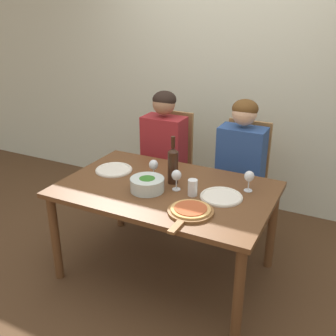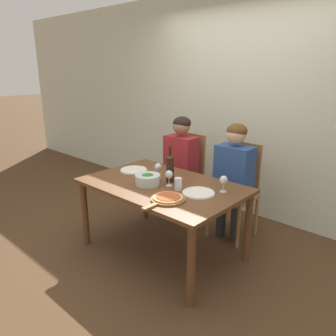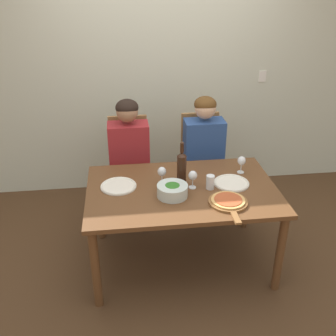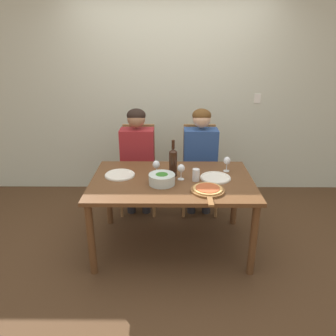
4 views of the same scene
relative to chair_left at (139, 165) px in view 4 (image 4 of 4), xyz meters
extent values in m
plane|color=#4C331E|center=(0.39, -0.84, -0.54)|extent=(40.00, 40.00, 0.00)
cube|color=beige|center=(0.39, 0.60, 0.81)|extent=(10.00, 0.05, 2.70)
cube|color=white|center=(1.49, 0.57, 0.71)|extent=(0.08, 0.01, 0.12)
cube|color=brown|center=(0.39, -0.84, 0.17)|extent=(1.52, 0.98, 0.04)
cylinder|color=brown|center=(-0.30, -1.27, -0.20)|extent=(0.07, 0.07, 0.69)
cylinder|color=brown|center=(1.09, -1.27, -0.20)|extent=(0.07, 0.07, 0.69)
cylinder|color=brown|center=(-0.30, -0.41, -0.20)|extent=(0.07, 0.07, 0.69)
cylinder|color=brown|center=(1.09, -0.41, -0.20)|extent=(0.07, 0.07, 0.69)
cube|color=#9E7042|center=(0.00, -0.08, -0.08)|extent=(0.42, 0.42, 0.04)
cube|color=#9E7042|center=(0.00, 0.11, 0.21)|extent=(0.38, 0.03, 0.54)
cylinder|color=#9E7042|center=(-0.19, -0.27, -0.32)|extent=(0.04, 0.04, 0.44)
cylinder|color=#9E7042|center=(0.19, -0.27, -0.32)|extent=(0.04, 0.04, 0.44)
cylinder|color=#9E7042|center=(-0.19, 0.11, -0.32)|extent=(0.04, 0.04, 0.44)
cylinder|color=#9E7042|center=(0.19, 0.11, -0.32)|extent=(0.04, 0.04, 0.44)
cube|color=#9E7042|center=(0.72, -0.08, -0.08)|extent=(0.42, 0.42, 0.04)
cube|color=#9E7042|center=(0.72, 0.11, 0.21)|extent=(0.38, 0.03, 0.54)
cylinder|color=#9E7042|center=(0.53, -0.27, -0.32)|extent=(0.04, 0.04, 0.44)
cylinder|color=#9E7042|center=(0.91, -0.27, -0.32)|extent=(0.04, 0.04, 0.44)
cylinder|color=#9E7042|center=(0.53, 0.11, -0.32)|extent=(0.04, 0.04, 0.44)
cylinder|color=#9E7042|center=(0.91, 0.11, -0.32)|extent=(0.04, 0.04, 0.44)
cylinder|color=#28282D|center=(-0.09, -0.16, -0.30)|extent=(0.10, 0.10, 0.48)
cylinder|color=#28282D|center=(0.09, -0.16, -0.30)|extent=(0.10, 0.10, 0.48)
cube|color=maroon|center=(0.00, -0.10, 0.20)|extent=(0.38, 0.22, 0.54)
cylinder|color=maroon|center=(-0.20, -0.35, 0.06)|extent=(0.07, 0.31, 0.14)
cylinder|color=maroon|center=(0.20, -0.35, 0.06)|extent=(0.07, 0.31, 0.14)
sphere|color=#9E7051|center=(0.00, -0.10, 0.59)|extent=(0.20, 0.20, 0.20)
ellipsoid|color=black|center=(0.00, -0.09, 0.63)|extent=(0.21, 0.21, 0.15)
cylinder|color=#28282D|center=(0.63, -0.16, -0.30)|extent=(0.10, 0.10, 0.48)
cylinder|color=#28282D|center=(0.81, -0.16, -0.30)|extent=(0.10, 0.10, 0.48)
cube|color=navy|center=(0.72, -0.10, 0.20)|extent=(0.38, 0.22, 0.54)
cylinder|color=navy|center=(0.52, -0.35, 0.06)|extent=(0.07, 0.31, 0.14)
cylinder|color=navy|center=(0.92, -0.35, 0.06)|extent=(0.07, 0.31, 0.14)
sphere|color=#DBAD89|center=(0.72, -0.10, 0.59)|extent=(0.20, 0.20, 0.20)
ellipsoid|color=#563819|center=(0.72, -0.09, 0.63)|extent=(0.21, 0.21, 0.15)
cylinder|color=black|center=(0.40, -0.75, 0.30)|extent=(0.08, 0.08, 0.24)
cone|color=black|center=(0.40, -0.75, 0.44)|extent=(0.08, 0.08, 0.03)
cylinder|color=black|center=(0.40, -0.75, 0.50)|extent=(0.03, 0.03, 0.08)
cylinder|color=silver|center=(0.30, -0.95, 0.23)|extent=(0.24, 0.24, 0.09)
ellipsoid|color=#2D6B23|center=(0.30, -0.95, 0.24)|extent=(0.20, 0.20, 0.10)
cylinder|color=silver|center=(-0.11, -0.75, 0.19)|extent=(0.29, 0.29, 0.01)
torus|color=silver|center=(-0.11, -0.75, 0.20)|extent=(0.28, 0.28, 0.02)
cylinder|color=silver|center=(0.81, -0.82, 0.19)|extent=(0.29, 0.29, 0.01)
torus|color=silver|center=(0.81, -0.82, 0.20)|extent=(0.28, 0.28, 0.02)
cylinder|color=brown|center=(0.70, -1.10, 0.19)|extent=(0.29, 0.29, 0.02)
cube|color=brown|center=(0.70, -1.32, 0.19)|extent=(0.04, 0.14, 0.02)
cylinder|color=tan|center=(0.70, -1.10, 0.21)|extent=(0.25, 0.25, 0.01)
cylinder|color=#AD4C28|center=(0.70, -1.10, 0.22)|extent=(0.21, 0.21, 0.01)
cylinder|color=silver|center=(0.24, -0.75, 0.19)|extent=(0.06, 0.06, 0.01)
cylinder|color=silver|center=(0.24, -0.75, 0.23)|extent=(0.01, 0.01, 0.07)
ellipsoid|color=silver|center=(0.24, -0.75, 0.30)|extent=(0.07, 0.07, 0.08)
ellipsoid|color=maroon|center=(0.24, -0.75, 0.28)|extent=(0.06, 0.06, 0.03)
cylinder|color=silver|center=(0.94, -0.63, 0.19)|extent=(0.06, 0.06, 0.01)
cylinder|color=silver|center=(0.94, -0.63, 0.23)|extent=(0.01, 0.01, 0.07)
ellipsoid|color=silver|center=(0.94, -0.63, 0.30)|extent=(0.07, 0.07, 0.08)
ellipsoid|color=maroon|center=(0.94, -0.63, 0.28)|extent=(0.06, 0.06, 0.03)
cylinder|color=silver|center=(0.48, -0.84, 0.19)|extent=(0.06, 0.06, 0.01)
cylinder|color=silver|center=(0.48, -0.84, 0.23)|extent=(0.01, 0.01, 0.07)
ellipsoid|color=silver|center=(0.48, -0.84, 0.30)|extent=(0.07, 0.07, 0.08)
ellipsoid|color=maroon|center=(0.48, -0.84, 0.28)|extent=(0.06, 0.06, 0.03)
cylinder|color=silver|center=(0.62, -0.87, 0.24)|extent=(0.07, 0.07, 0.12)
camera|label=1|loc=(1.55, -3.11, 1.40)|focal=42.00mm
camera|label=2|loc=(2.41, -2.97, 1.25)|focal=35.00mm
camera|label=3|loc=(-0.06, -3.53, 1.75)|focal=42.00mm
camera|label=4|loc=(0.38, -3.67, 1.40)|focal=35.00mm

